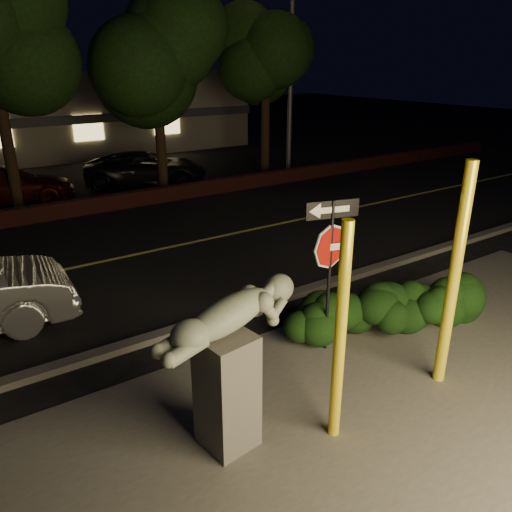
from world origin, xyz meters
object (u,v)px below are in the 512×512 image
(sculpture, at_px, (228,355))
(signpost, at_px, (331,247))
(yellow_pole_left, at_px, (340,336))
(streetlight, at_px, (286,17))
(yellow_pole_right, at_px, (454,279))
(parked_car_dark, at_px, (146,169))
(parked_car_darkred, at_px, (4,185))

(sculpture, bearing_deg, signpost, 14.54)
(yellow_pole_left, bearing_deg, sculpture, 152.24)
(streetlight, bearing_deg, signpost, -102.35)
(yellow_pole_left, distance_m, yellow_pole_right, 2.15)
(yellow_pole_left, distance_m, parked_car_dark, 14.99)
(yellow_pole_left, xyz_separation_m, signpost, (1.28, 1.62, 0.38))
(streetlight, relative_size, parked_car_dark, 2.24)
(signpost, xyz_separation_m, parked_car_darkred, (-2.85, 13.03, -1.20))
(yellow_pole_right, bearing_deg, sculpture, 169.14)
(sculpture, bearing_deg, yellow_pole_right, -18.11)
(parked_car_darkred, height_order, parked_car_dark, parked_car_darkred)
(yellow_pole_left, distance_m, parked_car_darkred, 14.76)
(signpost, height_order, parked_car_dark, signpost)
(signpost, relative_size, parked_car_darkred, 0.59)
(parked_car_dark, bearing_deg, signpost, -165.85)
(yellow_pole_right, bearing_deg, signpost, 117.74)
(yellow_pole_right, xyz_separation_m, parked_car_dark, (1.32, 14.57, -1.04))
(yellow_pole_right, bearing_deg, parked_car_darkred, 104.21)
(parked_car_dark, bearing_deg, sculpture, -174.77)
(streetlight, bearing_deg, yellow_pole_right, -96.35)
(signpost, bearing_deg, parked_car_darkred, 118.09)
(yellow_pole_right, bearing_deg, parked_car_dark, 84.81)
(signpost, xyz_separation_m, streetlight, (8.21, 12.07, 4.32))
(signpost, xyz_separation_m, sculpture, (-2.48, -0.99, -0.55))
(sculpture, bearing_deg, parked_car_dark, 64.26)
(sculpture, distance_m, parked_car_dark, 14.70)
(streetlight, xyz_separation_m, parked_car_darkred, (-11.07, 0.96, -5.52))
(sculpture, relative_size, streetlight, 0.20)
(parked_car_dark, bearing_deg, yellow_pole_left, -169.67)
(yellow_pole_left, relative_size, sculpture, 1.39)
(yellow_pole_right, relative_size, parked_car_dark, 0.73)
(parked_car_dark, bearing_deg, streetlight, -74.47)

